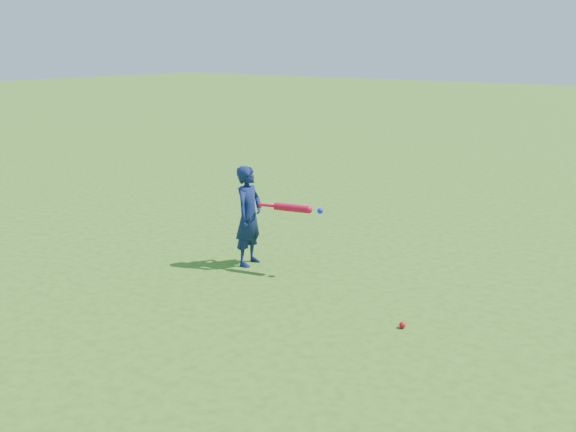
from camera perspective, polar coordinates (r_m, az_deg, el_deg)
The scene contains 4 objects.
ground at distance 7.88m, azimuth -9.81°, elevation -4.05°, with size 80.00×80.00×0.00m, color #2F6117.
child at distance 7.54m, azimuth -3.50°, elevation 0.01°, with size 0.43×0.28×1.19m, color #0F1B49.
ground_ball_red at distance 6.10m, azimuth 10.13°, elevation -9.52°, with size 0.06×0.06×0.06m, color red.
bat_swing at distance 7.21m, azimuth 0.59°, elevation 0.70°, with size 0.76×0.23×0.09m.
Camera 1 is at (5.44, -5.10, 2.53)m, focal length 40.00 mm.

